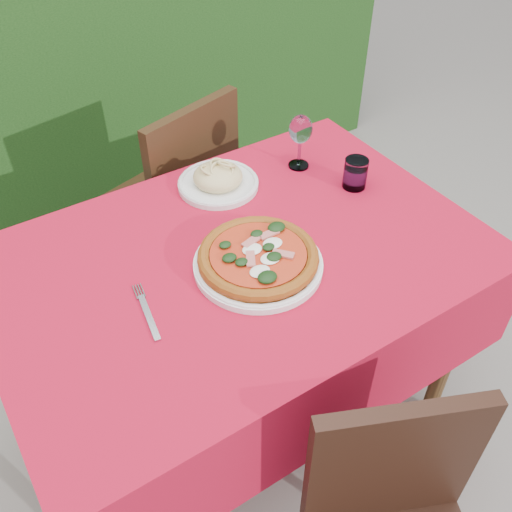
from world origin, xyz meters
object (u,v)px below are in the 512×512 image
pizza_plate (258,259)px  wine_glass (301,131)px  chair_far (179,193)px  water_glass (355,175)px  pasta_plate (218,180)px  fork (149,317)px

pizza_plate → wine_glass: wine_glass is taller
chair_far → pizza_plate: bearing=64.6°
water_glass → chair_far: bearing=119.2°
water_glass → wine_glass: (-0.07, 0.18, 0.08)m
pasta_plate → fork: (-0.39, -0.36, -0.02)m
chair_far → fork: 0.86m
pizza_plate → water_glass: water_glass is taller
water_glass → wine_glass: 0.21m
chair_far → wine_glass: bearing=105.7°
pizza_plate → fork: size_ratio=1.70×
wine_glass → water_glass: bearing=-67.2°
pasta_plate → fork: 0.53m
pizza_plate → pasta_plate: size_ratio=1.43×
pasta_plate → fork: size_ratio=1.18×
water_glass → fork: size_ratio=0.45×
chair_far → pasta_plate: chair_far is taller
pizza_plate → wine_glass: size_ratio=1.97×
chair_far → water_glass: (0.31, -0.56, 0.29)m
pizza_plate → pasta_plate: (0.09, 0.35, -0.00)m
pasta_plate → wine_glass: bearing=-9.0°
water_glass → wine_glass: size_ratio=0.52×
wine_glass → fork: size_ratio=0.86×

